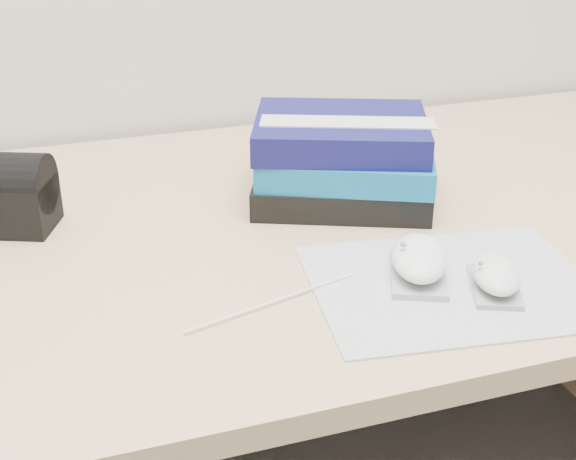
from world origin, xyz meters
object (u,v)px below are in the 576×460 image
object	(u,v)px
desk	(315,331)
pouch	(6,193)
mouse_rear	(419,260)
mouse_front	(496,276)
book_stack	(343,159)

from	to	relation	value
desk	pouch	size ratio (longest dim) A/B	11.50
mouse_rear	desk	bearing A→B (deg)	95.64
mouse_front	pouch	size ratio (longest dim) A/B	0.78
mouse_rear	pouch	distance (m)	0.54
mouse_rear	mouse_front	bearing A→B (deg)	-38.61
desk	mouse_rear	distance (m)	0.37
book_stack	pouch	world-z (taller)	book_stack
desk	mouse_front	xyz separation A→B (m)	(0.10, -0.32, 0.25)
book_stack	desk	bearing A→B (deg)	145.82
desk	mouse_rear	size ratio (longest dim) A/B	12.16
mouse_rear	pouch	bearing A→B (deg)	146.87
mouse_rear	book_stack	world-z (taller)	book_stack
mouse_front	book_stack	world-z (taller)	book_stack
desk	book_stack	xyz separation A→B (m)	(0.03, -0.02, 0.29)
mouse_front	pouch	xyz separation A→B (m)	(-0.52, 0.35, 0.03)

